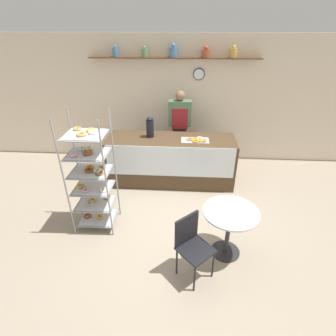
{
  "coord_description": "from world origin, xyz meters",
  "views": [
    {
      "loc": [
        0.24,
        -3.23,
        2.87
      ],
      "look_at": [
        0.0,
        0.49,
        0.79
      ],
      "focal_mm": 28.0,
      "sensor_mm": 36.0,
      "label": 1
    }
  ],
  "objects_px": {
    "person_worker": "(180,128)",
    "coffee_carafe": "(150,127)",
    "cafe_table": "(229,222)",
    "donut_tray_counter": "(197,140)",
    "pastry_rack": "(92,177)",
    "cafe_chair": "(191,241)"
  },
  "relations": [
    {
      "from": "person_worker",
      "to": "coffee_carafe",
      "type": "relative_size",
      "value": 4.37
    },
    {
      "from": "cafe_table",
      "to": "donut_tray_counter",
      "type": "bearing_deg",
      "value": 102.56
    },
    {
      "from": "pastry_rack",
      "to": "donut_tray_counter",
      "type": "xyz_separation_m",
      "value": [
        1.58,
        1.32,
        0.07
      ]
    },
    {
      "from": "person_worker",
      "to": "cafe_table",
      "type": "relative_size",
      "value": 2.3
    },
    {
      "from": "cafe_table",
      "to": "cafe_chair",
      "type": "xyz_separation_m",
      "value": [
        -0.51,
        -0.36,
        -0.03
      ]
    },
    {
      "from": "person_worker",
      "to": "cafe_chair",
      "type": "height_order",
      "value": "person_worker"
    },
    {
      "from": "pastry_rack",
      "to": "coffee_carafe",
      "type": "distance_m",
      "value": 1.64
    },
    {
      "from": "cafe_chair",
      "to": "donut_tray_counter",
      "type": "height_order",
      "value": "donut_tray_counter"
    },
    {
      "from": "person_worker",
      "to": "cafe_chair",
      "type": "bearing_deg",
      "value": -85.52
    },
    {
      "from": "coffee_carafe",
      "to": "cafe_chair",
      "type": "bearing_deg",
      "value": -71.37
    },
    {
      "from": "pastry_rack",
      "to": "coffee_carafe",
      "type": "bearing_deg",
      "value": 64.85
    },
    {
      "from": "person_worker",
      "to": "pastry_rack",
      "type": "bearing_deg",
      "value": -121.24
    },
    {
      "from": "person_worker",
      "to": "cafe_table",
      "type": "bearing_deg",
      "value": -73.76
    },
    {
      "from": "coffee_carafe",
      "to": "donut_tray_counter",
      "type": "xyz_separation_m",
      "value": [
        0.89,
        -0.15,
        -0.17
      ]
    },
    {
      "from": "person_worker",
      "to": "cafe_chair",
      "type": "xyz_separation_m",
      "value": [
        0.23,
        -2.89,
        -0.4
      ]
    },
    {
      "from": "donut_tray_counter",
      "to": "cafe_table",
      "type": "bearing_deg",
      "value": -77.44
    },
    {
      "from": "cafe_table",
      "to": "cafe_chair",
      "type": "distance_m",
      "value": 0.62
    },
    {
      "from": "person_worker",
      "to": "cafe_table",
      "type": "xyz_separation_m",
      "value": [
        0.74,
        -2.53,
        -0.37
      ]
    },
    {
      "from": "cafe_table",
      "to": "coffee_carafe",
      "type": "relative_size",
      "value": 1.9
    },
    {
      "from": "pastry_rack",
      "to": "cafe_chair",
      "type": "relative_size",
      "value": 2.15
    },
    {
      "from": "cafe_chair",
      "to": "donut_tray_counter",
      "type": "relative_size",
      "value": 1.67
    },
    {
      "from": "cafe_table",
      "to": "coffee_carafe",
      "type": "xyz_separation_m",
      "value": [
        -1.29,
        1.95,
        0.57
      ]
    }
  ]
}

